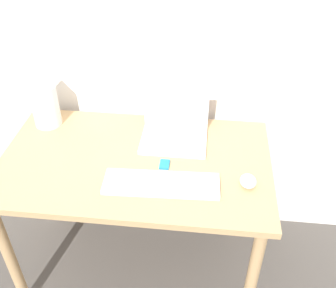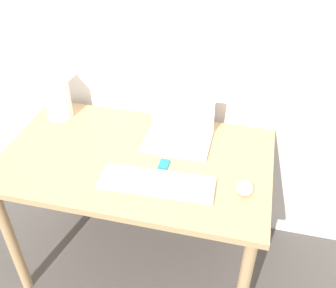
{
  "view_description": "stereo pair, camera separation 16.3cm",
  "coord_description": "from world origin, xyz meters",
  "px_view_note": "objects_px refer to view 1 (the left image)",
  "views": [
    {
      "loc": [
        0.29,
        -0.94,
        1.83
      ],
      "look_at": [
        0.15,
        0.34,
        0.83
      ],
      "focal_mm": 42.0,
      "sensor_mm": 36.0,
      "label": 1
    },
    {
      "loc": [
        0.45,
        -0.91,
        1.83
      ],
      "look_at": [
        0.15,
        0.34,
        0.83
      ],
      "focal_mm": 42.0,
      "sensor_mm": 36.0,
      "label": 2
    }
  ],
  "objects_px": {
    "laptop": "(175,129)",
    "keyboard": "(161,184)",
    "vase": "(44,98)",
    "mouse": "(248,181)",
    "mp3_player": "(165,164)"
  },
  "relations": [
    {
      "from": "mouse",
      "to": "vase",
      "type": "bearing_deg",
      "value": 160.91
    },
    {
      "from": "mp3_player",
      "to": "vase",
      "type": "bearing_deg",
      "value": 157.4
    },
    {
      "from": "laptop",
      "to": "keyboard",
      "type": "bearing_deg",
      "value": -93.78
    },
    {
      "from": "mouse",
      "to": "mp3_player",
      "type": "height_order",
      "value": "mouse"
    },
    {
      "from": "mouse",
      "to": "laptop",
      "type": "bearing_deg",
      "value": 139.8
    },
    {
      "from": "laptop",
      "to": "mouse",
      "type": "height_order",
      "value": "laptop"
    },
    {
      "from": "keyboard",
      "to": "vase",
      "type": "distance_m",
      "value": 0.72
    },
    {
      "from": "keyboard",
      "to": "mp3_player",
      "type": "height_order",
      "value": "keyboard"
    },
    {
      "from": "vase",
      "to": "mp3_player",
      "type": "height_order",
      "value": "vase"
    },
    {
      "from": "laptop",
      "to": "keyboard",
      "type": "relative_size",
      "value": 0.63
    },
    {
      "from": "keyboard",
      "to": "vase",
      "type": "relative_size",
      "value": 1.61
    },
    {
      "from": "mp3_player",
      "to": "keyboard",
      "type": "bearing_deg",
      "value": -89.04
    },
    {
      "from": "keyboard",
      "to": "laptop",
      "type": "bearing_deg",
      "value": 86.22
    },
    {
      "from": "laptop",
      "to": "mouse",
      "type": "relative_size",
      "value": 3.47
    },
    {
      "from": "mouse",
      "to": "mp3_player",
      "type": "bearing_deg",
      "value": 167.34
    }
  ]
}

